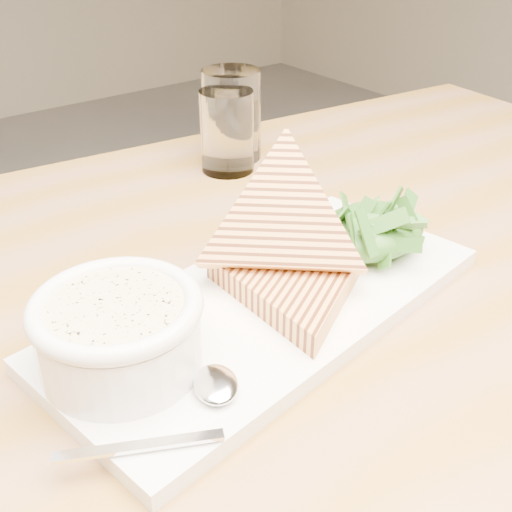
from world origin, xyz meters
TOP-DOWN VIEW (x-y plane):
  - table_top at (0.09, 0.07)m, footprint 1.33×0.96m
  - table_leg_br at (0.67, 0.44)m, footprint 0.06×0.06m
  - platter at (0.02, 0.04)m, footprint 0.43×0.24m
  - soup_bowl at (-0.12, 0.04)m, footprint 0.12×0.12m
  - soup at (-0.12, 0.04)m, footprint 0.10×0.10m
  - bowl_rim at (-0.12, 0.04)m, footprint 0.13×0.13m
  - sandwich_flat at (0.04, 0.03)m, footprint 0.24×0.24m
  - sandwich_lean at (0.06, 0.07)m, footprint 0.25×0.26m
  - salad_base at (0.15, 0.05)m, footprint 0.12×0.09m
  - arugula_pile at (0.15, 0.05)m, footprint 0.11×0.10m
  - spoon_bowl at (-0.08, -0.02)m, footprint 0.05×0.05m
  - spoon_handle at (-0.15, -0.04)m, footprint 0.10×0.06m
  - glass_near at (0.18, 0.33)m, footprint 0.07×0.07m
  - glass_far at (0.22, 0.37)m, footprint 0.08×0.08m

SIDE VIEW (x-z plane):
  - table_leg_br at x=0.67m, z-range 0.00..0.69m
  - table_top at x=0.09m, z-range 0.69..0.73m
  - platter at x=0.02m, z-range 0.73..0.74m
  - spoon_handle at x=-0.15m, z-range 0.75..0.75m
  - spoon_bowl at x=-0.08m, z-range 0.74..0.75m
  - sandwich_flat at x=0.04m, z-range 0.74..0.76m
  - salad_base at x=0.15m, z-range 0.74..0.79m
  - soup_bowl at x=-0.12m, z-range 0.74..0.79m
  - arugula_pile at x=0.15m, z-range 0.74..0.80m
  - glass_near at x=0.18m, z-range 0.73..0.83m
  - glass_far at x=0.22m, z-range 0.73..0.85m
  - soup at x=-0.12m, z-range 0.79..0.80m
  - bowl_rim at x=-0.12m, z-range 0.79..0.81m
  - sandwich_lean at x=0.06m, z-range 0.70..0.90m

